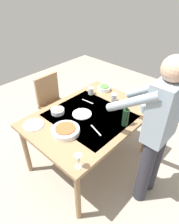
{
  "coord_description": "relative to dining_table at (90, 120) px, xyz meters",
  "views": [
    {
      "loc": [
        1.41,
        1.32,
        2.2
      ],
      "look_at": [
        0.0,
        0.0,
        0.83
      ],
      "focal_mm": 32.38,
      "sensor_mm": 36.0,
      "label": 1
    }
  ],
  "objects": [
    {
      "name": "water_cup_near_right",
      "position": [
        -0.44,
        0.02,
        0.13
      ],
      "size": [
        0.08,
        0.08,
        0.11
      ],
      "primitive_type": "cylinder",
      "color": "silver",
      "rests_on": "dining_table"
    },
    {
      "name": "person_server",
      "position": [
        -0.09,
        0.79,
        0.26
      ],
      "size": [
        0.42,
        0.61,
        1.69
      ],
      "color": "#2D2D38",
      "rests_on": "ground_plane"
    },
    {
      "name": "dinner_plate_near",
      "position": [
        0.56,
        -0.33,
        0.08
      ],
      "size": [
        0.23,
        0.23,
        0.01
      ],
      "primitive_type": "cylinder",
      "color": "silver",
      "rests_on": "dining_table"
    },
    {
      "name": "water_cup_near_left",
      "position": [
        -0.38,
        -0.33,
        0.12
      ],
      "size": [
        0.08,
        0.08,
        0.1
      ],
      "primitive_type": "cylinder",
      "color": "silver",
      "rests_on": "dining_table"
    },
    {
      "name": "serving_bowl_pasta",
      "position": [
        0.4,
        0.03,
        0.11
      ],
      "size": [
        0.3,
        0.3,
        0.07
      ],
      "color": "silver",
      "rests_on": "dining_table"
    },
    {
      "name": "table_fork",
      "position": [
        -0.21,
        -0.23,
        0.08
      ],
      "size": [
        0.03,
        0.18,
        0.0
      ],
      "primitive_type": "cube",
      "rotation": [
        0.0,
        0.0,
        0.1
      ],
      "color": "silver",
      "rests_on": "dining_table"
    },
    {
      "name": "side_bowl_salad",
      "position": [
        -0.59,
        -0.26,
        0.11
      ],
      "size": [
        0.18,
        0.18,
        0.07
      ],
      "color": "silver",
      "rests_on": "dining_table"
    },
    {
      "name": "ground_plane",
      "position": [
        0.0,
        0.0,
        -0.7
      ],
      "size": [
        6.0,
        6.0,
        0.0
      ],
      "primitive_type": "plane",
      "color": "#9E9384"
    },
    {
      "name": "wine_glass_left",
      "position": [
        0.62,
        0.45,
        0.18
      ],
      "size": [
        0.07,
        0.07,
        0.15
      ],
      "color": "white",
      "rests_on": "dining_table"
    },
    {
      "name": "wine_bottle",
      "position": [
        -0.14,
        0.41,
        0.18
      ],
      "size": [
        0.07,
        0.07,
        0.3
      ],
      "color": "black",
      "rests_on": "dining_table"
    },
    {
      "name": "table_knife",
      "position": [
        0.15,
        0.24,
        0.08
      ],
      "size": [
        0.07,
        0.2,
        0.0
      ],
      "primitive_type": "cube",
      "rotation": [
        0.0,
        0.0,
        -0.3
      ],
      "color": "silver",
      "rests_on": "dining_table"
    },
    {
      "name": "dinner_plate_far",
      "position": [
        0.05,
        -0.08,
        0.08
      ],
      "size": [
        0.23,
        0.23,
        0.01
      ],
      "primitive_type": "cylinder",
      "color": "silver",
      "rests_on": "dining_table"
    },
    {
      "name": "water_cup_far_left",
      "position": [
        -0.49,
        0.42,
        0.13
      ],
      "size": [
        0.07,
        0.07,
        0.11
      ],
      "primitive_type": "cylinder",
      "color": "silver",
      "rests_on": "dining_table"
    },
    {
      "name": "side_bowl_bread",
      "position": [
        0.23,
        -0.31,
        0.11
      ],
      "size": [
        0.16,
        0.16,
        0.07
      ],
      "color": "silver",
      "rests_on": "dining_table"
    },
    {
      "name": "dining_table",
      "position": [
        0.0,
        0.0,
        0.0
      ],
      "size": [
        1.47,
        1.06,
        0.78
      ],
      "color": "#93704C",
      "rests_on": "ground_plane"
    },
    {
      "name": "chair_near",
      "position": [
        -0.13,
        -0.91,
        -0.18
      ],
      "size": [
        0.4,
        0.4,
        0.91
      ],
      "color": "brown",
      "rests_on": "ground_plane"
    }
  ]
}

